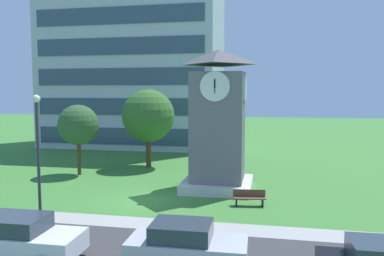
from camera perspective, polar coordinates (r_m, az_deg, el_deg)
ground_plane at (r=23.08m, az=-6.98°, el=-10.59°), size 160.00×160.00×0.00m
kerb_strip at (r=19.69m, az=-10.48°, el=-13.44°), size 120.00×1.60×0.01m
office_building at (r=47.55m, az=-8.54°, el=13.06°), size 20.30×10.65×25.60m
clock_tower at (r=24.96m, az=3.90°, el=-0.05°), size 4.42×4.42×9.02m
park_bench at (r=22.01m, az=8.48°, el=-10.15°), size 1.85×0.71×0.88m
street_lamp at (r=18.90m, az=-21.83°, el=-2.64°), size 0.36×0.36×6.19m
tree_by_building at (r=32.47m, az=-6.49°, el=1.80°), size 4.41×4.41×6.57m
tree_near_tower at (r=30.56m, az=-16.46°, el=0.42°), size 3.07×3.07×5.38m
parked_car_white at (r=16.37m, az=-24.17°, el=-14.56°), size 4.65×2.14×1.69m
parked_car_silver at (r=14.34m, az=-0.89°, el=-16.96°), size 4.27×2.10×1.69m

